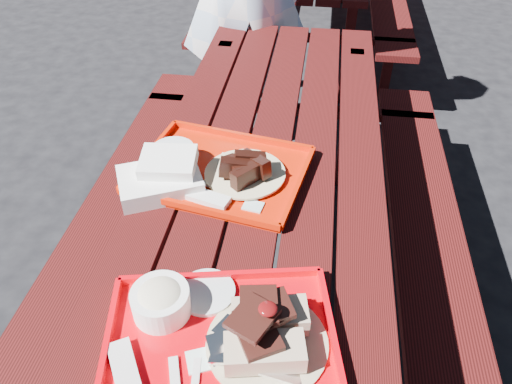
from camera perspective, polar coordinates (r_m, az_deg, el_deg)
ground at (r=2.08m, az=0.60°, el=-14.76°), size 60.00×60.00×0.00m
picnic_table_near at (r=1.66m, az=0.73°, el=-3.55°), size 1.41×2.40×0.75m
near_tray at (r=1.11m, az=-4.12°, el=-15.46°), size 0.56×0.48×0.16m
far_tray at (r=1.53m, az=-4.43°, el=2.61°), size 0.56×0.47×0.08m
white_cloth at (r=1.50m, az=-10.65°, el=1.76°), size 0.29×0.26×0.10m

